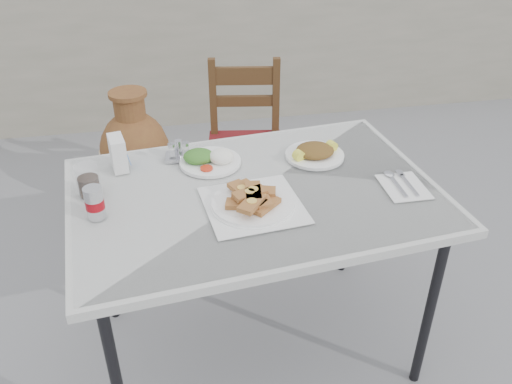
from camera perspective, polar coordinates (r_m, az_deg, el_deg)
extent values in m
plane|color=slate|center=(2.53, 4.19, -15.57)|extent=(80.00, 80.00, 0.00)
cylinder|color=black|center=(2.21, 17.79, -11.90)|extent=(0.04, 0.04, 0.77)
cylinder|color=black|center=(2.47, -15.74, -6.03)|extent=(0.04, 0.04, 0.77)
cylinder|color=black|center=(2.69, 9.60, -1.68)|extent=(0.04, 0.04, 0.77)
cube|color=white|center=(1.99, -0.09, -0.33)|extent=(1.43, 1.04, 0.03)
cube|color=white|center=(1.98, -0.09, 0.13)|extent=(1.38, 1.00, 0.01)
cube|color=white|center=(1.90, -0.29, -1.38)|extent=(0.37, 0.37, 0.00)
cylinder|color=white|center=(1.89, -0.30, -1.15)|extent=(0.29, 0.29, 0.01)
cylinder|color=white|center=(1.90, -0.30, -1.27)|extent=(0.30, 0.30, 0.01)
cylinder|color=white|center=(2.16, -4.82, 3.17)|extent=(0.24, 0.24, 0.01)
ellipsoid|color=white|center=(2.14, -3.64, 3.76)|extent=(0.10, 0.10, 0.06)
ellipsoid|color=#306F1F|center=(2.15, -6.06, 3.77)|extent=(0.12, 0.11, 0.05)
cylinder|color=red|center=(2.09, -5.23, 2.50)|extent=(0.05, 0.05, 0.01)
cylinder|color=white|center=(2.21, 6.19, 3.88)|extent=(0.24, 0.24, 0.01)
ellipsoid|color=#31681A|center=(2.20, 6.22, 4.37)|extent=(0.16, 0.14, 0.05)
cylinder|color=yellow|center=(2.16, 4.52, 3.84)|extent=(0.05, 0.05, 0.04)
cylinder|color=yellow|center=(2.24, 7.95, 4.81)|extent=(0.05, 0.05, 0.04)
cylinder|color=silver|center=(1.89, -16.63, -1.08)|extent=(0.06, 0.06, 0.11)
cylinder|color=#A40B15|center=(1.89, -16.60, -1.20)|extent=(0.06, 0.06, 0.03)
cylinder|color=silver|center=(1.86, -16.88, 0.32)|extent=(0.06, 0.06, 0.00)
cylinder|color=white|center=(2.02, -17.25, 1.16)|extent=(0.08, 0.08, 0.12)
cylinder|color=black|center=(2.03, -17.14, 0.59)|extent=(0.07, 0.07, 0.07)
cube|color=white|center=(2.16, -14.34, 3.98)|extent=(0.07, 0.12, 0.13)
cube|color=blue|center=(2.17, -13.45, 3.89)|extent=(0.03, 0.06, 0.08)
cube|color=silver|center=(2.21, -8.08, 3.72)|extent=(0.12, 0.09, 0.01)
cylinder|color=white|center=(2.17, -8.84, 4.29)|extent=(0.03, 0.03, 0.07)
cylinder|color=white|center=(2.18, -7.40, 4.43)|extent=(0.03, 0.03, 0.07)
cylinder|color=silver|center=(2.22, -8.19, 4.76)|extent=(0.03, 0.03, 0.05)
cube|color=white|center=(2.07, 15.27, 0.55)|extent=(0.15, 0.20, 0.00)
cube|color=silver|center=(2.06, 14.74, 0.63)|extent=(0.01, 0.15, 0.00)
ellipsoid|color=silver|center=(2.13, 13.84, 1.90)|extent=(0.04, 0.05, 0.01)
cube|color=silver|center=(2.08, 15.84, 0.74)|extent=(0.01, 0.15, 0.00)
cube|color=silver|center=(2.15, 14.91, 1.95)|extent=(0.02, 0.04, 0.00)
cube|color=#351C0E|center=(2.98, -4.40, -1.39)|extent=(0.04, 0.04, 0.44)
cube|color=#351C0E|center=(2.98, 2.35, -1.28)|extent=(0.04, 0.04, 0.44)
cube|color=#351C0E|center=(3.28, -4.19, 2.03)|extent=(0.04, 0.04, 0.44)
cube|color=#351C0E|center=(3.28, 1.95, 2.13)|extent=(0.04, 0.04, 0.44)
cube|color=maroon|center=(3.00, -1.12, 4.40)|extent=(0.47, 0.47, 0.05)
cube|color=#351C0E|center=(3.07, -4.53, 9.51)|extent=(0.04, 0.04, 0.49)
cube|color=#351C0E|center=(3.07, 2.11, 9.60)|extent=(0.04, 0.04, 0.49)
cube|color=#351C0E|center=(3.01, -1.24, 12.13)|extent=(0.39, 0.09, 0.10)
cube|color=#351C0E|center=(3.07, -1.21, 9.57)|extent=(0.39, 0.09, 0.06)
cylinder|color=brown|center=(3.46, -11.98, -0.38)|extent=(0.31, 0.31, 0.08)
ellipsoid|color=brown|center=(3.31, -12.57, 4.05)|extent=(0.41, 0.41, 0.52)
cylinder|color=beige|center=(3.31, -12.57, 4.05)|extent=(0.42, 0.42, 0.06)
cylinder|color=brown|center=(3.19, -13.17, 8.56)|extent=(0.18, 0.18, 0.16)
cylinder|color=brown|center=(3.15, -13.37, 10.03)|extent=(0.22, 0.22, 0.02)
cube|color=gray|center=(4.34, -3.93, 15.31)|extent=(6.00, 0.25, 1.20)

